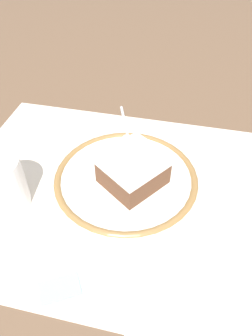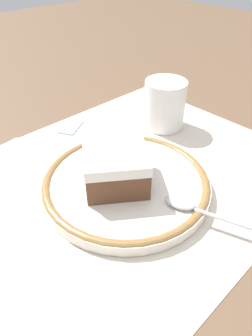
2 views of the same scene
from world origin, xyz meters
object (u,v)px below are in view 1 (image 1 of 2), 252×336
Objects in this scene: plate at (126,179)px; cake_slice at (133,169)px; sugar_packet at (59,288)px; spoon at (128,137)px; napkin at (178,283)px; cup at (1,186)px.

cake_slice reaches higher than plate.
sugar_packet is (0.05, 0.18, -0.04)m from cake_slice.
spoon reaches higher than napkin.
cup is 0.17m from sugar_packet.
plate reaches higher than napkin.
spoon is at bearing -130.87° from cup.
sugar_packet is (0.02, 0.28, -0.02)m from spoon.
spoon is 0.97× the size of napkin.
spoon is 0.27m from napkin.
plate is at bearing -29.19° from cake_slice.
sugar_packet is (0.14, 0.04, 0.00)m from napkin.
plate is at bearing -56.59° from napkin.
spoon is at bearing -79.42° from plate.
plate is at bearing 100.58° from spoon.
spoon is 0.23m from cup.
spoon is at bearing -64.50° from napkin.
plate is 1.73× the size of napkin.
cake_slice is 2.34× the size of sugar_packet.
napkin is 2.65× the size of sugar_packet.
cup is (0.15, 0.17, 0.02)m from spoon.
napkin is at bearing 121.17° from cake_slice.
plate is 2.73× the size of cup.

